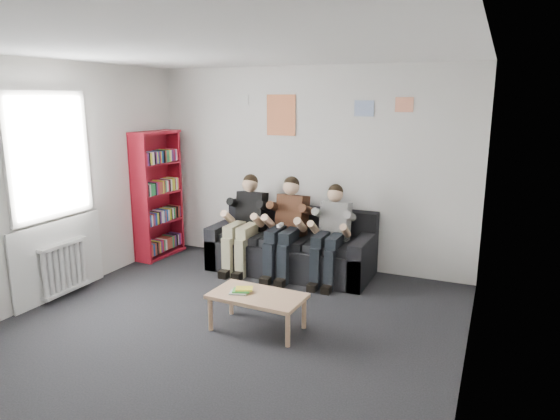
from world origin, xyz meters
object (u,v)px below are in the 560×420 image
at_px(coffee_table, 257,299).
at_px(person_middle, 286,228).
at_px(person_left, 245,223).
at_px(sofa, 292,249).
at_px(bookshelf, 159,195).
at_px(person_right, 330,234).

height_order(coffee_table, person_middle, person_middle).
bearing_deg(person_left, sofa, 18.90).
distance_m(person_left, person_middle, 0.60).
height_order(sofa, person_left, person_left).
relative_size(bookshelf, person_left, 1.43).
bearing_deg(person_left, person_middle, 0.68).
bearing_deg(bookshelf, person_middle, 3.08).
xyz_separation_m(sofa, person_left, (-0.60, -0.20, 0.34)).
relative_size(person_left, person_right, 1.04).
xyz_separation_m(coffee_table, person_middle, (-0.36, 1.56, 0.32)).
bearing_deg(person_middle, person_left, -171.92).
bearing_deg(sofa, person_left, -161.86).
bearing_deg(person_right, coffee_table, -95.61).
bearing_deg(sofa, person_middle, -90.00).
bearing_deg(bookshelf, person_left, 2.74).
xyz_separation_m(sofa, coffee_table, (0.36, -1.76, 0.03)).
xyz_separation_m(bookshelf, person_right, (2.62, -0.03, -0.29)).
relative_size(sofa, bookshelf, 1.18).
height_order(coffee_table, person_right, person_right).
bearing_deg(person_middle, sofa, 98.16).
height_order(sofa, person_middle, person_middle).
distance_m(sofa, bookshelf, 2.12).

